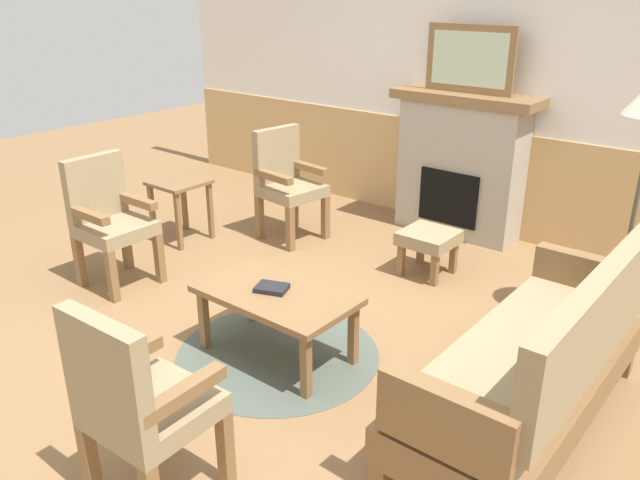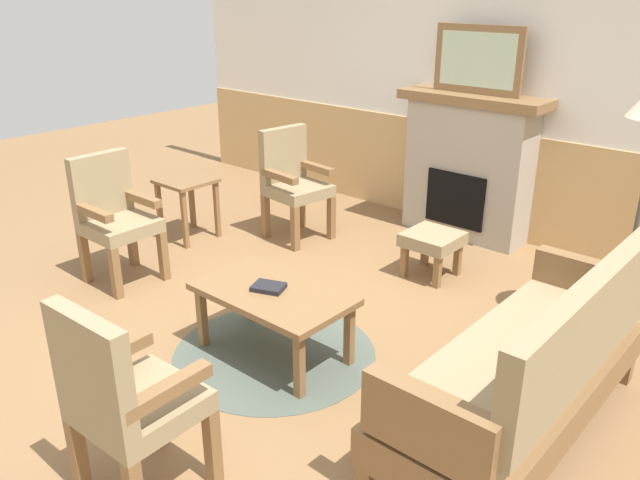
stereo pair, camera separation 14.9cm
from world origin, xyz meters
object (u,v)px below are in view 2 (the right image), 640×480
framed_picture (478,60)px  couch (528,368)px  fireplace (468,165)px  book_on_table (269,287)px  armchair_by_window_left (114,213)px  armchair_near_fireplace (293,179)px  coffee_table (273,299)px  armchair_front_left (124,396)px  side_table (187,192)px  footstool (432,242)px

framed_picture → couch: (1.63, -2.30, -1.16)m
fireplace → book_on_table: 2.60m
fireplace → armchair_by_window_left: fireplace is taller
armchair_near_fireplace → coffee_table: bearing=-50.0°
armchair_front_left → side_table: armchair_front_left is taller
couch → armchair_by_window_left: same height
footstool → armchair_by_window_left: bearing=-137.8°
fireplace → coffee_table: size_ratio=1.35×
book_on_table → framed_picture: bearing=92.4°
fireplace → side_table: size_ratio=2.36×
coffee_table → armchair_by_window_left: (-1.69, -0.01, 0.15)m
armchair_front_left → fireplace: bearing=97.5°
couch → side_table: 3.50m
fireplace → armchair_front_left: 3.88m
couch → coffee_table: 1.52m
framed_picture → armchair_by_window_left: (-1.55, -2.60, -1.02)m
couch → book_on_table: size_ratio=9.57×
armchair_front_left → side_table: bearing=137.6°
couch → armchair_front_left: 1.91m
footstool → armchair_by_window_left: armchair_by_window_left is taller
armchair_by_window_left → armchair_near_fireplace: bearing=75.5°
footstool → armchair_front_left: size_ratio=0.41×
framed_picture → couch: 3.04m
coffee_table → footstool: coffee_table is taller
armchair_by_window_left → framed_picture: bearing=59.3°
footstool → armchair_near_fireplace: 1.43m
couch → side_table: couch is taller
book_on_table → armchair_near_fireplace: size_ratio=0.19×
book_on_table → armchair_front_left: (0.40, -1.25, 0.08)m
fireplace → footstool: size_ratio=3.25×
armchair_near_fireplace → armchair_by_window_left: same height
coffee_table → book_on_table: book_on_table is taller
fireplace → side_table: fireplace is taller
fireplace → armchair_near_fireplace: 1.56m
book_on_table → armchair_by_window_left: (-1.66, -0.01, 0.08)m
framed_picture → coffee_table: bearing=-86.9°
couch → fireplace: bearing=125.4°
framed_picture → armchair_near_fireplace: (-1.15, -1.05, -1.02)m
coffee_table → armchair_by_window_left: size_ratio=0.98×
couch → armchair_front_left: size_ratio=1.84×
coffee_table → book_on_table: bearing=-176.5°
side_table → coffee_table: bearing=-24.2°
armchair_front_left → framed_picture: bearing=97.5°
couch → armchair_by_window_left: size_ratio=1.84×
coffee_table → armchair_front_left: size_ratio=0.98×
fireplace → framed_picture: framed_picture is taller
framed_picture → armchair_by_window_left: bearing=-120.7°
book_on_table → armchair_by_window_left: size_ratio=0.19×
framed_picture → side_table: framed_picture is taller
couch → armchair_by_window_left: (-3.18, -0.31, 0.14)m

